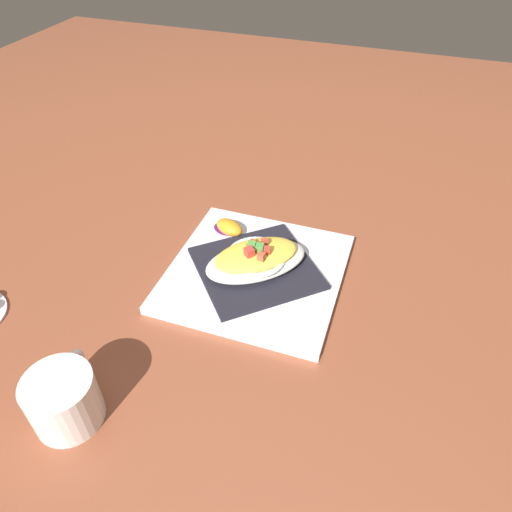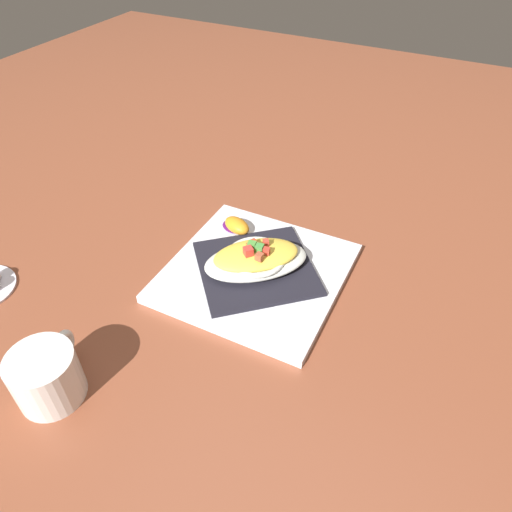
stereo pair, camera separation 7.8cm
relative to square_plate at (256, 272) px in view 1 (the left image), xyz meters
name	(u,v)px [view 1 (the left image)]	position (x,y,z in m)	size (l,w,h in m)	color
ground_plane	(256,276)	(0.00, 0.00, -0.01)	(2.60, 2.60, 0.00)	brown
square_plate	(256,272)	(0.00, 0.00, 0.00)	(0.29, 0.29, 0.02)	white
folded_napkin	(256,268)	(0.00, 0.00, 0.01)	(0.19, 0.18, 0.01)	black
gratin_dish	(256,258)	(0.00, 0.00, 0.03)	(0.20, 0.19, 0.05)	silver
orange_garnish	(229,228)	(0.08, -0.08, 0.02)	(0.07, 0.06, 0.03)	#51135E
coffee_mug	(65,401)	(0.14, 0.33, 0.03)	(0.09, 0.12, 0.08)	white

